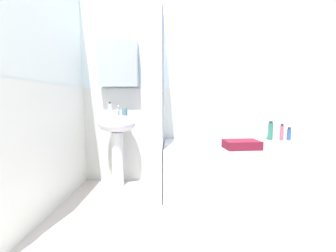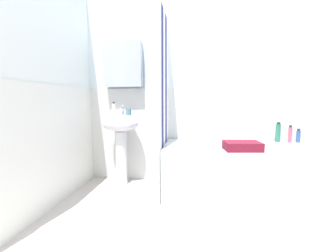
# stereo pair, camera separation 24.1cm
# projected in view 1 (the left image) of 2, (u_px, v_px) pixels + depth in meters

# --- Properties ---
(ground_plane) EXTENTS (4.80, 5.60, 0.04)m
(ground_plane) POSITION_uv_depth(u_px,v_px,m) (224.00, 238.00, 1.77)
(ground_plane) COLOR beige
(wall_back_tiled) EXTENTS (3.60, 0.18, 2.40)m
(wall_back_tiled) POSITION_uv_depth(u_px,v_px,m) (199.00, 93.00, 2.90)
(wall_back_tiled) COLOR white
(wall_back_tiled) RESTS_ON ground_plane
(wall_left_tiled) EXTENTS (0.07, 1.81, 2.40)m
(wall_left_tiled) POSITION_uv_depth(u_px,v_px,m) (41.00, 93.00, 2.01)
(wall_left_tiled) COLOR white
(wall_left_tiled) RESTS_ON ground_plane
(sink) EXTENTS (0.44, 0.34, 0.87)m
(sink) POSITION_uv_depth(u_px,v_px,m) (117.00, 135.00, 2.74)
(sink) COLOR white
(sink) RESTS_ON ground_plane
(faucet) EXTENTS (0.03, 0.12, 0.12)m
(faucet) POSITION_uv_depth(u_px,v_px,m) (118.00, 110.00, 2.79)
(faucet) COLOR silver
(faucet) RESTS_ON sink
(soap_dispenser) EXTENTS (0.05, 0.05, 0.17)m
(soap_dispenser) POSITION_uv_depth(u_px,v_px,m) (110.00, 109.00, 2.68)
(soap_dispenser) COLOR white
(soap_dispenser) RESTS_ON sink
(toothbrush_cup) EXTENTS (0.06, 0.06, 0.08)m
(toothbrush_cup) POSITION_uv_depth(u_px,v_px,m) (125.00, 112.00, 2.78)
(toothbrush_cup) COLOR teal
(toothbrush_cup) RESTS_ON sink
(bathtub) EXTENTS (1.64, 0.73, 0.56)m
(bathtub) POSITION_uv_depth(u_px,v_px,m) (236.00, 169.00, 2.58)
(bathtub) COLOR white
(bathtub) RESTS_ON ground_plane
(shower_curtain) EXTENTS (0.01, 0.73, 2.00)m
(shower_curtain) POSITION_uv_depth(u_px,v_px,m) (163.00, 105.00, 2.52)
(shower_curtain) COLOR white
(shower_curtain) RESTS_ON ground_plane
(lotion_bottle) EXTENTS (0.05, 0.05, 0.16)m
(lotion_bottle) POSITION_uv_depth(u_px,v_px,m) (289.00, 134.00, 2.81)
(lotion_bottle) COLOR #2F579B
(lotion_bottle) RESTS_ON bathtub
(shampoo_bottle) EXTENTS (0.04, 0.04, 0.20)m
(shampoo_bottle) POSITION_uv_depth(u_px,v_px,m) (282.00, 133.00, 2.80)
(shampoo_bottle) COLOR #C1516E
(shampoo_bottle) RESTS_ON bathtub
(conditioner_bottle) EXTENTS (0.05, 0.05, 0.23)m
(conditioner_bottle) POSITION_uv_depth(u_px,v_px,m) (270.00, 131.00, 2.82)
(conditioner_bottle) COLOR #2C725D
(conditioner_bottle) RESTS_ON bathtub
(towel_folded) EXTENTS (0.37, 0.27, 0.08)m
(towel_folded) POSITION_uv_depth(u_px,v_px,m) (242.00, 145.00, 2.32)
(towel_folded) COLOR maroon
(towel_folded) RESTS_ON bathtub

